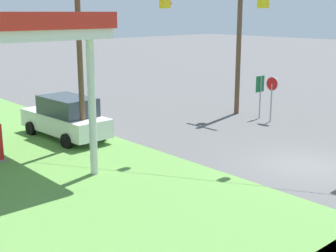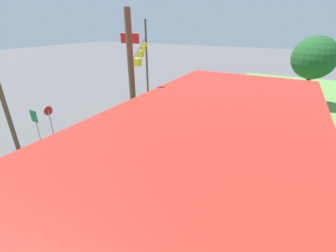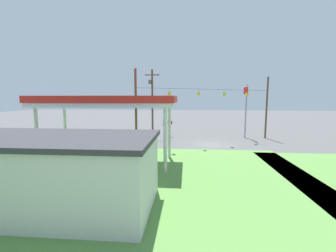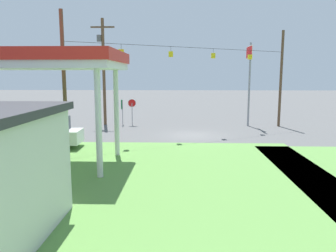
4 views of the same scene
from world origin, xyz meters
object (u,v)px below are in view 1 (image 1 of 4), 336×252
at_px(stop_sign_roadside, 272,89).
at_px(route_sign, 260,88).
at_px(utility_pole_main, 239,18).
at_px(car_at_pumps_front, 66,117).

bearing_deg(stop_sign_roadside, route_sign, 164.45).
xyz_separation_m(stop_sign_roadside, utility_pole_main, (2.69, -0.28, 3.70)).
xyz_separation_m(car_at_pumps_front, utility_pole_main, (-1.69, -10.39, 4.49)).
xyz_separation_m(car_at_pumps_front, route_sign, (-3.38, -10.39, 0.69)).
xyz_separation_m(stop_sign_roadside, route_sign, (0.99, -0.28, -0.10)).
relative_size(car_at_pumps_front, stop_sign_roadside, 2.09).
xyz_separation_m(route_sign, utility_pole_main, (1.70, -0.00, 3.81)).
relative_size(car_at_pumps_front, utility_pole_main, 0.53).
height_order(stop_sign_roadside, route_sign, stop_sign_roadside).
distance_m(car_at_pumps_front, stop_sign_roadside, 11.05).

